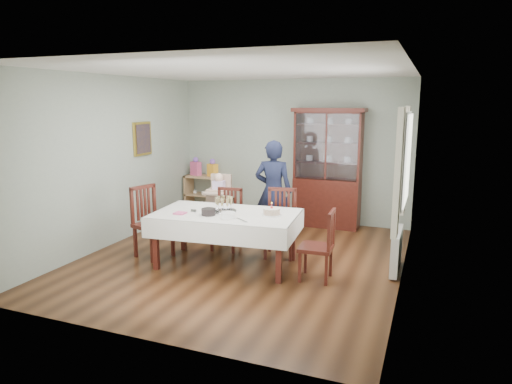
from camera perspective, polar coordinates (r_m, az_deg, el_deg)
The scene contains 25 objects.
floor at distance 6.83m, azimuth -1.77°, elevation -8.33°, with size 5.00×5.00×0.00m, color #593319.
room_shell at distance 6.95m, azimuth -0.12°, elevation 6.44°, with size 5.00×5.00×5.00m.
dining_table at distance 6.49m, azimuth -3.73°, elevation -5.83°, with size 2.09×1.32×0.76m.
china_cabinet at distance 8.45m, azimuth 8.95°, elevation 3.18°, with size 1.30×0.48×2.18m.
sideboard at distance 9.44m, azimuth -6.15°, elevation -0.36°, with size 0.90×0.38×0.80m.
picture_frame at distance 8.25m, azimuth -14.02°, elevation 6.48°, with size 0.04×0.48×0.58m, color gold.
window at distance 6.27m, azimuth 18.36°, elevation 3.92°, with size 0.04×1.02×1.22m, color white.
curtain_left at distance 5.67m, azimuth 17.34°, elevation 2.25°, with size 0.07×0.30×1.55m, color silver.
curtain_right at distance 6.90m, azimuth 18.11°, elevation 3.72°, with size 0.07×0.30×1.55m, color silver.
radiator at distance 6.54m, azimuth 17.15°, elevation -6.97°, with size 0.10×0.80×0.55m, color white.
chair_far_left at distance 7.21m, azimuth -3.68°, elevation -4.92°, with size 0.46×0.46×0.95m.
chair_far_right at distance 6.87m, azimuth 3.03°, elevation -5.59°, with size 0.52×0.52×1.01m.
chair_end_left at distance 7.01m, azimuth -12.75°, elevation -5.37°, with size 0.59×0.59×1.06m.
chair_end_right at distance 6.04m, azimuth 7.66°, elevation -8.31°, with size 0.44×0.44×0.93m.
woman at distance 7.43m, azimuth 2.18°, elevation 0.03°, with size 0.61×0.40×1.69m, color black.
high_chair at distance 7.87m, azimuth -4.62°, elevation -2.45°, with size 0.54×0.54×1.10m.
champagne_tray at distance 6.43m, azimuth -4.01°, elevation -1.88°, with size 0.35×0.35×0.21m.
birthday_cake at distance 6.23m, azimuth 1.98°, elevation -2.49°, with size 0.27×0.27×0.18m.
plate_stack_dark at distance 6.27m, azimuth -5.96°, elevation -2.48°, with size 0.19×0.19×0.09m, color black.
plate_stack_white at distance 6.08m, azimuth -3.52°, elevation -2.92°, with size 0.19×0.19×0.08m, color white.
napkin_stack at distance 6.40m, azimuth -9.48°, elevation -2.62°, with size 0.15×0.15×0.02m, color #DB5084.
cutlery at distance 6.55m, azimuth -8.08°, elevation -2.30°, with size 0.11×0.16×0.01m, color silver, non-canonical shape.
cake_knife at distance 5.97m, azimuth -1.78°, elevation -3.52°, with size 0.26×0.02×0.01m, color silver.
gift_bag_pink at distance 9.43m, azimuth -7.54°, elevation 3.10°, with size 0.23×0.19×0.38m.
gift_bag_orange at distance 9.26m, azimuth -5.46°, elevation 2.94°, with size 0.23×0.19×0.36m.
Camera 1 is at (2.53, -5.92, 2.29)m, focal length 32.00 mm.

